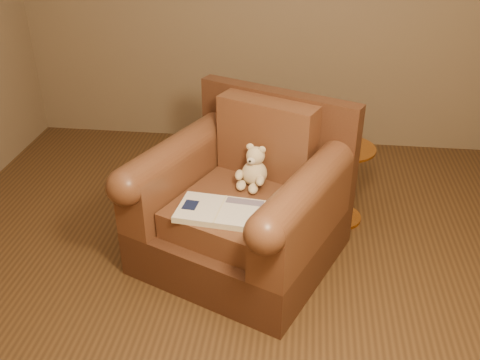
# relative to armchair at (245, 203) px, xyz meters

# --- Properties ---
(floor) EXTENTS (4.00, 4.00, 0.00)m
(floor) POSITION_rel_armchair_xyz_m (-0.07, -0.30, -0.37)
(floor) COLOR #4C311A
(floor) RESTS_ON ground
(armchair) EXTENTS (1.36, 1.33, 0.95)m
(armchair) POSITION_rel_armchair_xyz_m (0.00, 0.00, 0.00)
(armchair) COLOR #452617
(armchair) RESTS_ON floor
(teddy_bear) EXTENTS (0.19, 0.22, 0.26)m
(teddy_bear) POSITION_rel_armchair_xyz_m (0.04, 0.08, 0.18)
(teddy_bear) COLOR beige
(teddy_bear) RESTS_ON armchair
(guidebook) EXTENTS (0.49, 0.33, 0.04)m
(guidebook) POSITION_rel_armchair_xyz_m (-0.11, -0.27, 0.10)
(guidebook) COLOR beige
(guidebook) RESTS_ON armchair
(side_table) EXTENTS (0.39, 0.39, 0.55)m
(side_table) POSITION_rel_armchair_xyz_m (0.60, 0.47, -0.07)
(side_table) COLOR #DF8F3D
(side_table) RESTS_ON floor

